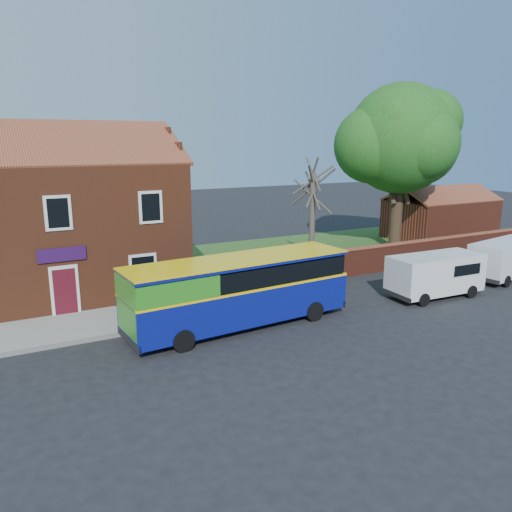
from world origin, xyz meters
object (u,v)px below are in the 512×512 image
bus (233,289)px  large_tree (399,142)px  van_near (436,274)px  van_far (505,258)px

bus → large_tree: (16.71, 8.61, 5.81)m
van_near → large_tree: size_ratio=0.43×
bus → van_near: 10.70m
large_tree → bus: bearing=-152.7°
van_far → large_tree: large_tree is taller
van_far → large_tree: size_ratio=0.45×
van_near → van_far: size_ratio=0.96×
bus → large_tree: large_tree is taller
bus → van_near: size_ratio=1.98×
bus → van_far: (16.70, -0.25, -0.47)m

